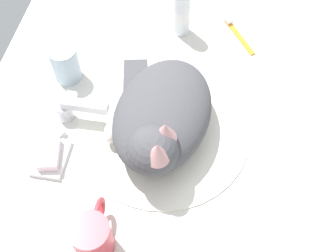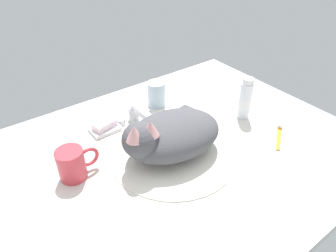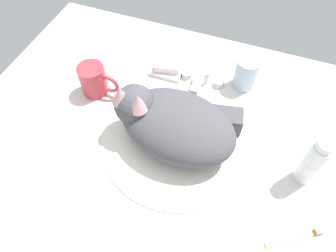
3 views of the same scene
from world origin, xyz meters
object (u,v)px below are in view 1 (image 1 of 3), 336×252
object	(u,v)px
faucet	(71,110)
soap_bar	(49,154)
toothpaste_bottle	(182,11)
rinse_cup	(65,64)
toothbrush	(237,33)
cat	(160,118)
coffee_mug	(93,236)

from	to	relation	value
faucet	soap_bar	size ratio (longest dim) A/B	1.76
soap_bar	toothpaste_bottle	distance (cm)	45.54
rinse_cup	soap_bar	xyz separation A→B (cm)	(-21.68, -2.82, -2.18)
soap_bar	rinse_cup	bearing A→B (deg)	7.40
faucet	toothbrush	bearing A→B (deg)	-46.79
cat	soap_bar	xyz separation A→B (cm)	(-9.24, 20.87, -4.55)
coffee_mug	toothpaste_bottle	distance (cm)	56.47
coffee_mug	toothbrush	world-z (taller)	coffee_mug
coffee_mug	toothpaste_bottle	size ratio (longest dim) A/B	0.78
soap_bar	toothpaste_bottle	size ratio (longest dim) A/B	0.49
rinse_cup	soap_bar	size ratio (longest dim) A/B	1.28
faucet	cat	xyz separation A→B (cm)	(-1.44, -19.45, 3.96)
faucet	cat	bearing A→B (deg)	-94.23
coffee_mug	rinse_cup	bearing A→B (deg)	23.67
coffee_mug	soap_bar	bearing A→B (deg)	40.98
rinse_cup	soap_bar	distance (cm)	21.97
faucet	soap_bar	world-z (taller)	faucet
soap_bar	toothpaste_bottle	world-z (taller)	toothpaste_bottle
toothpaste_bottle	soap_bar	bearing A→B (deg)	153.16
cat	coffee_mug	size ratio (longest dim) A/B	2.77
toothpaste_bottle	toothbrush	world-z (taller)	toothpaste_bottle
toothpaste_bottle	rinse_cup	bearing A→B (deg)	128.88
faucet	cat	distance (cm)	19.90
soap_bar	toothbrush	distance (cm)	53.98
faucet	soap_bar	xyz separation A→B (cm)	(-10.68, 1.42, -0.59)
toothbrush	soap_bar	bearing A→B (deg)	140.46
coffee_mug	faucet	bearing A→B (deg)	24.73
rinse_cup	toothbrush	size ratio (longest dim) A/B	0.78
cat	toothpaste_bottle	size ratio (longest dim) A/B	2.15
toothbrush	toothpaste_bottle	bearing A→B (deg)	94.79
coffee_mug	toothbrush	xyz separation A→B (cm)	(57.15, -20.85, -3.72)
faucet	coffee_mug	bearing A→B (deg)	-155.27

